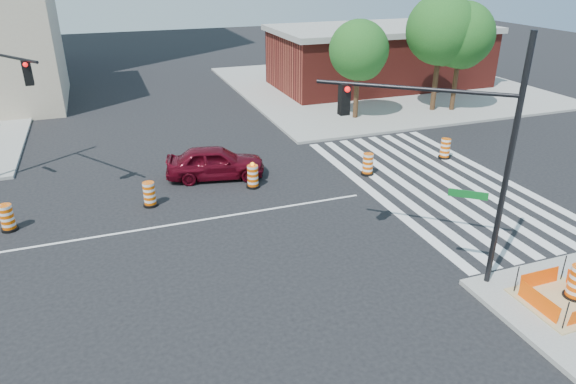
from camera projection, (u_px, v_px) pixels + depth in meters
name	position (u px, v px, depth m)	size (l,w,h in m)	color
ground	(194.00, 221.00, 19.76)	(120.00, 120.00, 0.00)	black
sidewalk_ne	(377.00, 85.00, 40.74)	(22.00, 22.00, 0.15)	gray
crosswalk_east	(435.00, 183.00, 23.18)	(6.75, 13.50, 0.01)	silver
lane_centerline	(194.00, 221.00, 19.76)	(14.00, 0.12, 0.01)	silver
excavation_pit	(561.00, 301.00, 14.78)	(2.20, 2.20, 0.90)	tan
brick_storefront	(379.00, 57.00, 39.81)	(16.50, 8.50, 4.60)	maroon
red_coupe	(215.00, 162.00, 23.43)	(1.79, 4.44, 1.51)	#500613
signal_pole_se	(453.00, 139.00, 14.49)	(4.47, 3.64, 7.46)	black
tree_north_c	(359.00, 53.00, 30.69)	(3.57, 3.57, 6.07)	#382314
tree_north_d	(441.00, 34.00, 31.94)	(4.37, 4.37, 7.43)	#382314
tree_north_e	(461.00, 39.00, 32.09)	(4.09, 4.09, 6.96)	#382314
median_drum_1	(7.00, 219.00, 18.94)	(0.60, 0.60, 1.02)	black
median_drum_2	(150.00, 195.00, 20.84)	(0.60, 0.60, 1.02)	black
median_drum_3	(253.00, 177.00, 22.53)	(0.60, 0.60, 1.18)	black
median_drum_4	(368.00, 165.00, 23.88)	(0.60, 0.60, 1.02)	black
median_drum_5	(445.00, 149.00, 25.85)	(0.60, 0.60, 1.02)	black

